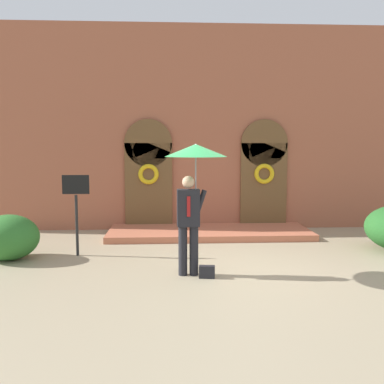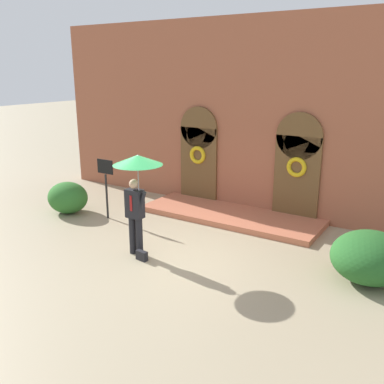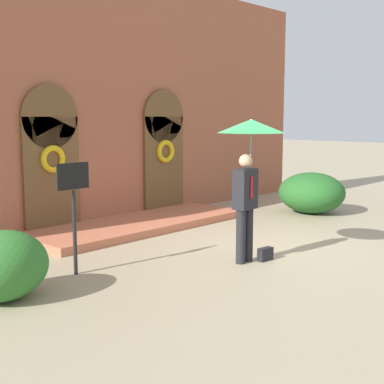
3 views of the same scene
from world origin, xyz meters
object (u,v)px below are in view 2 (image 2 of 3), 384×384
object	(u,v)px
sign_post	(106,179)
handbag	(142,256)
shrub_left	(68,198)
person_with_umbrella	(137,175)
shrub_right	(370,257)

from	to	relation	value
sign_post	handbag	bearing A→B (deg)	-32.91
handbag	shrub_left	size ratio (longest dim) A/B	0.23
person_with_umbrella	handbag	size ratio (longest dim) A/B	8.44
handbag	person_with_umbrella	bearing A→B (deg)	145.03
person_with_umbrella	sign_post	bearing A→B (deg)	148.05
handbag	sign_post	bearing A→B (deg)	154.17
handbag	shrub_left	xyz separation A→B (m)	(-3.95, 1.43, 0.36)
person_with_umbrella	handbag	world-z (taller)	person_with_umbrella
shrub_right	shrub_left	bearing A→B (deg)	-177.93
shrub_left	sign_post	bearing A→B (deg)	11.23
sign_post	shrub_left	size ratio (longest dim) A/B	1.39
handbag	shrub_right	world-z (taller)	shrub_right
sign_post	shrub_left	bearing A→B (deg)	-168.77
sign_post	shrub_left	world-z (taller)	sign_post
person_with_umbrella	shrub_right	xyz separation A→B (m)	(4.71, 1.54, -1.40)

